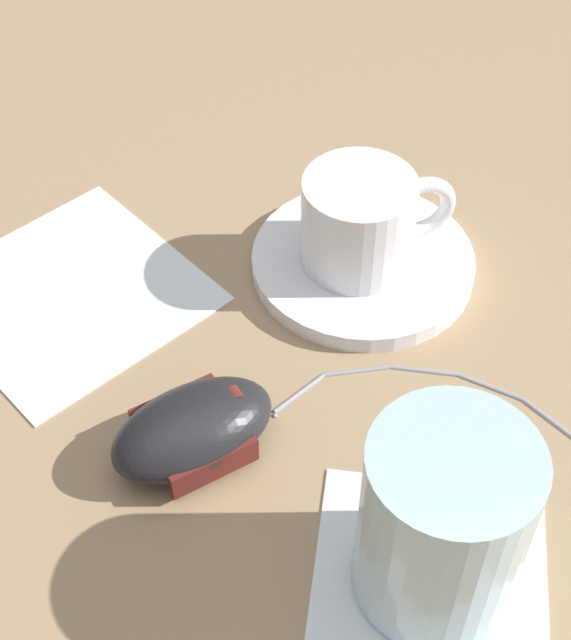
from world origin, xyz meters
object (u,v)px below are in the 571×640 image
saucer (363,263)px  drinking_glass (443,523)px  coffee_cup (362,221)px  computer_mouse (193,429)px

saucer → drinking_glass: 0.24m
saucer → drinking_glass: size_ratio=1.38×
saucer → coffee_cup: (-0.00, 0.00, 0.04)m
saucer → coffee_cup: bearing=180.0°
drinking_glass → computer_mouse: bearing=135.2°
drinking_glass → coffee_cup: bearing=84.4°
computer_mouse → drinking_glass: drinking_glass is taller
saucer → drinking_glass: bearing=-96.3°
saucer → coffee_cup: coffee_cup is taller
saucer → computer_mouse: 0.18m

